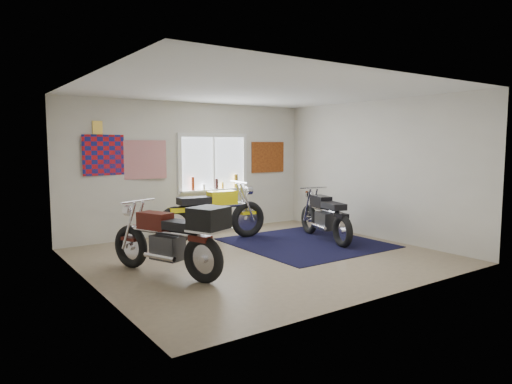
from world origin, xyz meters
TOP-DOWN VIEW (x-y plane):
  - ground at (0.00, 0.00)m, footprint 5.50×5.50m
  - room_shell at (0.00, 0.00)m, footprint 5.50×5.50m
  - navy_rug at (1.27, 0.35)m, footprint 2.50×2.60m
  - window_assembly at (0.50, 2.47)m, footprint 1.66×0.17m
  - oil_bottles at (0.60, 2.40)m, footprint 1.13×0.09m
  - flag_display at (-1.90, 2.48)m, footprint 1.60×0.10m
  - triumph_poster at (1.95, 2.48)m, footprint 0.90×0.03m
  - yellow_triumph at (-0.08, 1.50)m, footprint 2.25×0.68m
  - black_chrome_bike at (1.75, 0.34)m, footprint 0.74×1.91m
  - maroon_tourer at (-1.69, -0.24)m, footprint 1.08×2.00m

SIDE VIEW (x-z plane):
  - ground at x=0.00m, z-range 0.00..0.00m
  - navy_rug at x=1.27m, z-range 0.00..0.01m
  - black_chrome_bike at x=1.75m, z-range -0.06..0.94m
  - yellow_triumph at x=-0.08m, z-range -0.07..1.07m
  - maroon_tourer at x=-1.69m, z-range 0.02..1.07m
  - oil_bottles at x=0.60m, z-range 0.88..1.18m
  - window_assembly at x=0.50m, z-range 0.74..2.00m
  - triumph_poster at x=1.95m, z-range 1.20..1.90m
  - room_shell at x=0.00m, z-range -1.11..4.39m
  - flag_display at x=-1.90m, z-range 1.56..2.73m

